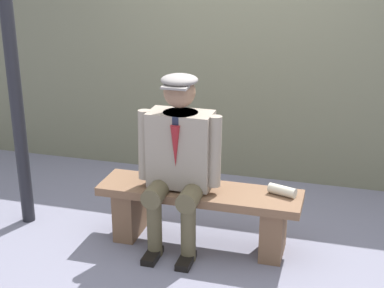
{
  "coord_description": "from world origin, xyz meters",
  "views": [
    {
      "loc": [
        -1.0,
        3.74,
        2.21
      ],
      "look_at": [
        0.06,
        0.0,
        0.81
      ],
      "focal_mm": 53.25,
      "sensor_mm": 36.0,
      "label": 1
    }
  ],
  "objects": [
    {
      "name": "rolled_magazine",
      "position": [
        -0.61,
        -0.06,
        0.5
      ],
      "size": [
        0.22,
        0.13,
        0.07
      ],
      "primitive_type": "cylinder",
      "rotation": [
        0.0,
        1.57,
        -0.32
      ],
      "color": "beige",
      "rests_on": "bench"
    },
    {
      "name": "bench",
      "position": [
        0.0,
        0.0,
        0.31
      ],
      "size": [
        1.52,
        0.4,
        0.46
      ],
      "color": "brown",
      "rests_on": "ground"
    },
    {
      "name": "ground_plane",
      "position": [
        0.0,
        0.0,
        0.0
      ],
      "size": [
        30.0,
        30.0,
        0.0
      ],
      "primitive_type": "plane",
      "color": "slate"
    },
    {
      "name": "seated_man",
      "position": [
        0.14,
        0.05,
        0.74
      ],
      "size": [
        0.63,
        0.56,
        1.33
      ],
      "color": "gray",
      "rests_on": "ground"
    },
    {
      "name": "stadium_wall",
      "position": [
        0.0,
        -1.52,
        0.87
      ],
      "size": [
        12.0,
        0.24,
        1.74
      ],
      "primitive_type": "cube",
      "color": "#6C6B54",
      "rests_on": "ground"
    }
  ]
}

